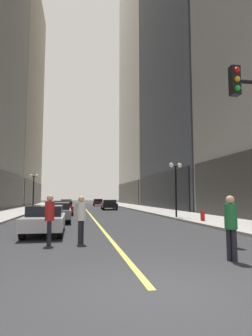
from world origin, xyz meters
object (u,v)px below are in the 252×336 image
(car_black, at_px, (109,204))
(car_maroon, at_px, (98,202))
(car_green, at_px, (66,203))
(street_lamp_left_far, at_px, (34,184))
(pedestrian_in_white_shirt, at_px, (81,216))
(car_silver, at_px, (45,219))
(fire_hydrant_right, at_px, (203,217))
(pedestrian_in_green_parka, at_px, (231,222))
(street_lamp_right_mid, at_px, (176,178))
(car_grey, at_px, (58,211))
(pedestrian_in_red_jacket, at_px, (50,215))
(car_red, at_px, (64,207))
(pedestrian_in_grey_suit, at_px, (230,217))

(car_black, bearing_deg, car_maroon, 90.76)
(car_green, relative_size, street_lamp_left_far, 0.97)
(car_maroon, relative_size, pedestrian_in_white_shirt, 2.49)
(car_silver, height_order, street_lamp_left_far, street_lamp_left_far)
(pedestrian_in_white_shirt, relative_size, fire_hydrant_right, 2.20)
(street_lamp_left_far, bearing_deg, car_maroon, 64.27)
(pedestrian_in_white_shirt, height_order, fire_hydrant_right, pedestrian_in_white_shirt)
(pedestrian_in_green_parka, height_order, street_lamp_left_far, street_lamp_left_far)
(street_lamp_right_mid, bearing_deg, pedestrian_in_white_shirt, -125.61)
(car_grey, relative_size, pedestrian_in_white_shirt, 2.75)
(car_black, distance_m, street_lamp_left_far, 10.17)
(fire_hydrant_right, bearing_deg, car_green, 109.78)
(car_grey, relative_size, pedestrian_in_red_jacket, 2.67)
(car_black, bearing_deg, street_lamp_right_mid, -78.54)
(car_red, xyz_separation_m, pedestrian_in_red_jacket, (0.20, -17.73, 0.34))
(pedestrian_in_grey_suit, relative_size, fire_hydrant_right, 2.17)
(pedestrian_in_green_parka, relative_size, street_lamp_left_far, 0.40)
(car_black, distance_m, pedestrian_in_red_jacket, 28.05)
(pedestrian_in_grey_suit, bearing_deg, pedestrian_in_red_jacket, 167.96)
(car_maroon, bearing_deg, street_lamp_left_far, -115.73)
(pedestrian_in_green_parka, height_order, street_lamp_right_mid, street_lamp_right_mid)
(car_silver, height_order, car_green, same)
(pedestrian_in_red_jacket, bearing_deg, fire_hydrant_right, 37.70)
(pedestrian_in_green_parka, bearing_deg, pedestrian_in_grey_suit, 60.45)
(pedestrian_in_white_shirt, xyz_separation_m, pedestrian_in_red_jacket, (-1.13, -0.15, 0.03))
(car_green, xyz_separation_m, street_lamp_right_mid, (9.23, -23.41, 2.54))
(car_green, bearing_deg, pedestrian_in_white_shirt, -87.30)
(fire_hydrant_right, bearing_deg, car_maroon, 96.41)
(car_black, relative_size, car_maroon, 1.01)
(pedestrian_in_red_jacket, relative_size, fire_hydrant_right, 2.27)
(car_grey, bearing_deg, fire_hydrant_right, -15.32)
(pedestrian_in_red_jacket, bearing_deg, car_maroon, 83.28)
(car_maroon, height_order, street_lamp_left_far, street_lamp_left_far)
(car_silver, relative_size, car_black, 1.02)
(street_lamp_right_mid, bearing_deg, car_black, 101.46)
(car_red, relative_size, car_maroon, 1.06)
(car_maroon, height_order, street_lamp_right_mid, street_lamp_right_mid)
(pedestrian_in_grey_suit, bearing_deg, pedestrian_in_green_parka, -119.55)
(pedestrian_in_red_jacket, xyz_separation_m, street_lamp_left_far, (-4.04, 24.63, 2.19))
(car_maroon, relative_size, fire_hydrant_right, 5.49)
(car_red, xyz_separation_m, street_lamp_left_far, (-3.84, 6.90, 2.54))
(pedestrian_in_white_shirt, relative_size, street_lamp_right_mid, 0.40)
(pedestrian_in_grey_suit, bearing_deg, car_maroon, 91.48)
(car_grey, distance_m, car_black, 18.64)
(car_grey, xyz_separation_m, car_red, (0.06, 7.96, 0.00))
(pedestrian_in_green_parka, bearing_deg, pedestrian_in_white_shirt, 138.05)
(car_green, bearing_deg, car_maroon, 59.37)
(street_lamp_left_far, relative_size, fire_hydrant_right, 5.54)
(car_black, relative_size, pedestrian_in_grey_suit, 2.54)
(car_grey, xyz_separation_m, pedestrian_in_green_parka, (5.39, -13.20, 0.32))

